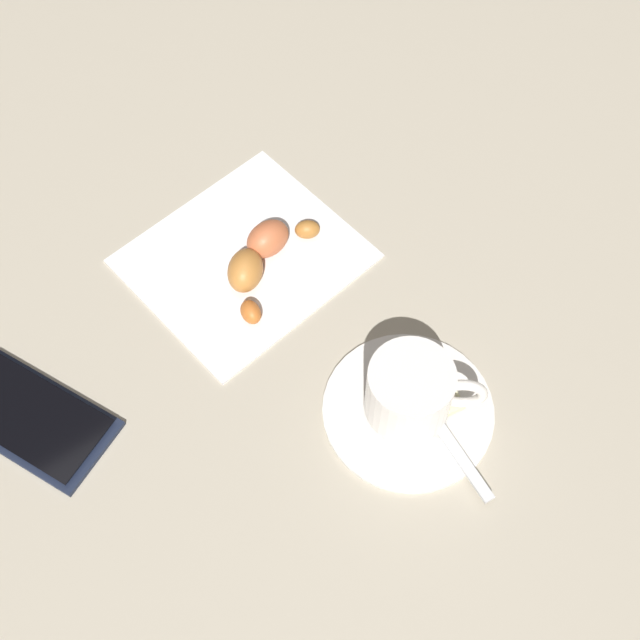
{
  "coord_description": "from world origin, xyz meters",
  "views": [
    {
      "loc": [
        -0.29,
        0.19,
        0.63
      ],
      "look_at": [
        -0.0,
        -0.01,
        0.02
      ],
      "focal_mm": 47.14,
      "sensor_mm": 36.0,
      "label": 1
    }
  ],
  "objects_px": {
    "croissant": "(260,257)",
    "teaspoon": "(430,412)",
    "cell_phone": "(31,418)",
    "saucer": "(408,409)",
    "espresso_cup": "(412,391)",
    "napkin": "(241,260)",
    "sugar_packet": "(436,382)"
  },
  "relations": [
    {
      "from": "croissant",
      "to": "teaspoon",
      "type": "bearing_deg",
      "value": -170.53
    },
    {
      "from": "teaspoon",
      "to": "cell_phone",
      "type": "bearing_deg",
      "value": 55.82
    },
    {
      "from": "saucer",
      "to": "croissant",
      "type": "bearing_deg",
      "value": 7.05
    },
    {
      "from": "croissant",
      "to": "cell_phone",
      "type": "bearing_deg",
      "value": 94.62
    },
    {
      "from": "espresso_cup",
      "to": "croissant",
      "type": "bearing_deg",
      "value": 7.12
    },
    {
      "from": "teaspoon",
      "to": "saucer",
      "type": "bearing_deg",
      "value": 37.31
    },
    {
      "from": "saucer",
      "to": "espresso_cup",
      "type": "xyz_separation_m",
      "value": [
        0.0,
        -0.0,
        0.03
      ]
    },
    {
      "from": "teaspoon",
      "to": "croissant",
      "type": "height_order",
      "value": "croissant"
    },
    {
      "from": "espresso_cup",
      "to": "croissant",
      "type": "height_order",
      "value": "espresso_cup"
    },
    {
      "from": "saucer",
      "to": "croissant",
      "type": "xyz_separation_m",
      "value": [
        0.19,
        0.02,
        0.01
      ]
    },
    {
      "from": "espresso_cup",
      "to": "napkin",
      "type": "bearing_deg",
      "value": 9.53
    },
    {
      "from": "saucer",
      "to": "croissant",
      "type": "distance_m",
      "value": 0.19
    },
    {
      "from": "croissant",
      "to": "cell_phone",
      "type": "distance_m",
      "value": 0.23
    },
    {
      "from": "saucer",
      "to": "sugar_packet",
      "type": "distance_m",
      "value": 0.03
    },
    {
      "from": "saucer",
      "to": "cell_phone",
      "type": "distance_m",
      "value": 0.31
    },
    {
      "from": "teaspoon",
      "to": "cell_phone",
      "type": "relative_size",
      "value": 0.83
    },
    {
      "from": "saucer",
      "to": "sugar_packet",
      "type": "relative_size",
      "value": 2.32
    },
    {
      "from": "saucer",
      "to": "cell_phone",
      "type": "xyz_separation_m",
      "value": [
        0.17,
        0.26,
        0.0
      ]
    },
    {
      "from": "espresso_cup",
      "to": "croissant",
      "type": "distance_m",
      "value": 0.19
    },
    {
      "from": "napkin",
      "to": "cell_phone",
      "type": "xyz_separation_m",
      "value": [
        -0.04,
        0.22,
        0.0
      ]
    },
    {
      "from": "sugar_packet",
      "to": "cell_phone",
      "type": "xyz_separation_m",
      "value": [
        0.16,
        0.29,
        -0.01
      ]
    },
    {
      "from": "espresso_cup",
      "to": "napkin",
      "type": "height_order",
      "value": "espresso_cup"
    },
    {
      "from": "napkin",
      "to": "croissant",
      "type": "xyz_separation_m",
      "value": [
        -0.02,
        -0.01,
        0.02
      ]
    },
    {
      "from": "teaspoon",
      "to": "sugar_packet",
      "type": "height_order",
      "value": "teaspoon"
    },
    {
      "from": "napkin",
      "to": "croissant",
      "type": "relative_size",
      "value": 1.69
    },
    {
      "from": "espresso_cup",
      "to": "teaspoon",
      "type": "bearing_deg",
      "value": -144.74
    },
    {
      "from": "sugar_packet",
      "to": "napkin",
      "type": "bearing_deg",
      "value": 27.24
    },
    {
      "from": "espresso_cup",
      "to": "sugar_packet",
      "type": "bearing_deg",
      "value": -83.96
    },
    {
      "from": "sugar_packet",
      "to": "napkin",
      "type": "xyz_separation_m",
      "value": [
        0.2,
        0.07,
        -0.01
      ]
    },
    {
      "from": "espresso_cup",
      "to": "teaspoon",
      "type": "distance_m",
      "value": 0.03
    },
    {
      "from": "teaspoon",
      "to": "cell_phone",
      "type": "xyz_separation_m",
      "value": [
        0.18,
        0.27,
        -0.01
      ]
    },
    {
      "from": "sugar_packet",
      "to": "croissant",
      "type": "bearing_deg",
      "value": 25.76
    }
  ]
}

